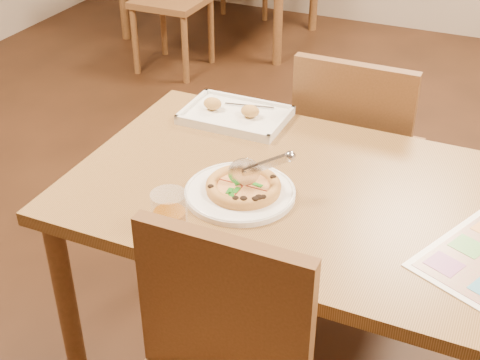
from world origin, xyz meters
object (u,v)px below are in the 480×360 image
at_px(pizza_cutter, 259,167).
at_px(pizza, 243,186).
at_px(plate, 240,193).
at_px(appetizer_tray, 235,115).
at_px(dining_table, 300,213).
at_px(glass_tumbler, 170,215).
at_px(chair_far, 355,141).

bearing_deg(pizza_cutter, pizza, 176.02).
relative_size(plate, pizza_cutter, 1.97).
relative_size(plate, appetizer_tray, 0.90).
relative_size(dining_table, plate, 4.25).
bearing_deg(plate, pizza, 39.36).
distance_m(dining_table, appetizer_tray, 0.47).
bearing_deg(glass_tumbler, chair_far, 75.79).
relative_size(chair_far, pizza, 2.25).
relative_size(pizza_cutter, appetizer_tray, 0.46).
distance_m(plate, pizza_cutter, 0.10).
bearing_deg(pizza_cutter, dining_table, 11.97).
xyz_separation_m(chair_far, glass_tumbler, (-0.24, -0.93, 0.20)).
xyz_separation_m(chair_far, appetizer_tray, (-0.35, -0.29, 0.17)).
distance_m(plate, pizza, 0.02).
xyz_separation_m(appetizer_tray, glass_tumbler, (0.11, -0.64, 0.04)).
xyz_separation_m(pizza, appetizer_tray, (-0.21, 0.41, -0.01)).
distance_m(dining_table, chair_far, 0.61).
distance_m(appetizer_tray, glass_tumbler, 0.65).
bearing_deg(pizza, appetizer_tray, 117.47).
xyz_separation_m(pizza, pizza_cutter, (0.04, 0.02, 0.06)).
bearing_deg(glass_tumbler, pizza_cutter, 60.62).
bearing_deg(glass_tumbler, plate, 67.33).
relative_size(pizza, glass_tumbler, 1.83).
relative_size(pizza, pizza_cutter, 1.34).
xyz_separation_m(dining_table, chair_far, (-0.00, 0.60, -0.07)).
bearing_deg(dining_table, appetizer_tray, 138.21).
relative_size(pizza, appetizer_tray, 0.62).
bearing_deg(pizza, chair_far, 79.12).
bearing_deg(pizza, plate, -140.64).
distance_m(dining_table, plate, 0.20).
height_order(pizza, pizza_cutter, pizza_cutter).
bearing_deg(glass_tumbler, pizza, 66.30).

